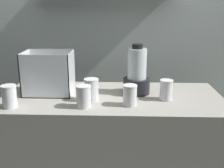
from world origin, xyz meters
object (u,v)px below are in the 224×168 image
Objects in this scene: carrot_display_bin at (48,81)px; juice_cup_carrot_far_right at (166,91)px; blender_pitcher at (137,75)px; juice_cup_orange_middle at (92,91)px; juice_cup_orange_left at (84,97)px; juice_cup_orange_far_left at (9,98)px; juice_cup_carrot_right at (130,96)px.

juice_cup_carrot_far_right is at bearing -7.49° from carrot_display_bin.
blender_pitcher is 0.32m from juice_cup_orange_middle.
juice_cup_orange_left is at bearing -139.34° from blender_pitcher.
juice_cup_orange_far_left is at bearing -120.52° from carrot_display_bin.
juice_cup_carrot_far_right is (0.90, 0.16, -0.00)m from juice_cup_orange_far_left.
juice_cup_orange_middle is at bearing 74.06° from juice_cup_orange_left.
juice_cup_orange_far_left is 1.06× the size of juice_cup_carrot_right.
juice_cup_orange_far_left is 1.04× the size of juice_cup_carrot_far_right.
juice_cup_orange_left is 1.02× the size of juice_cup_carrot_far_right.
juice_cup_orange_middle is at bearing 161.89° from juice_cup_carrot_right.
juice_cup_carrot_far_right is at bearing 10.14° from juice_cup_orange_far_left.
juice_cup_carrot_right is (0.23, -0.08, -0.00)m from juice_cup_orange_middle.
juice_cup_orange_middle is at bearing -23.30° from carrot_display_bin.
blender_pitcher is 2.65× the size of juice_cup_carrot_right.
blender_pitcher is 2.59× the size of juice_cup_carrot_far_right.
carrot_display_bin reaches higher than juice_cup_orange_far_left.
carrot_display_bin is at bearing 59.48° from juice_cup_orange_far_left.
blender_pitcher reaches higher than carrot_display_bin.
juice_cup_orange_left is 0.51m from juice_cup_carrot_far_right.
juice_cup_orange_far_left is 0.96× the size of juice_cup_orange_middle.
juice_cup_orange_far_left is at bearing -163.70° from juice_cup_orange_middle.
juice_cup_orange_far_left is at bearing -177.57° from juice_cup_orange_left.
juice_cup_orange_left is 0.27m from juice_cup_carrot_right.
carrot_display_bin is 0.58m from blender_pitcher.
juice_cup_carrot_far_right is at bearing -35.38° from blender_pitcher.
juice_cup_orange_left reaches higher than juice_cup_carrot_right.
blender_pitcher reaches higher than juice_cup_carrot_right.
juice_cup_orange_left is (-0.31, -0.27, -0.07)m from blender_pitcher.
juice_cup_orange_far_left is (-0.73, -0.28, -0.07)m from blender_pitcher.
juice_cup_orange_far_left is 0.47m from juice_cup_orange_middle.
juice_cup_carrot_far_right is (0.75, -0.10, -0.03)m from carrot_display_bin.
blender_pitcher is 2.54× the size of juice_cup_orange_left.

